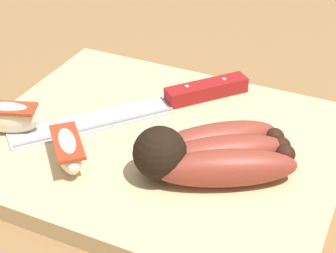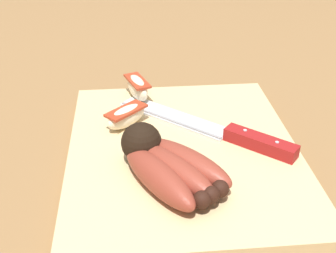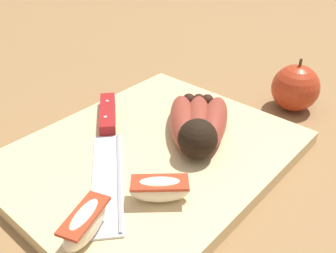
# 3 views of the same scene
# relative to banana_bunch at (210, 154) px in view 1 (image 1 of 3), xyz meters

# --- Properties ---
(ground_plane) EXTENTS (6.00, 6.00, 0.00)m
(ground_plane) POSITION_rel_banana_bunch_xyz_m (-0.07, 0.01, -0.04)
(ground_plane) COLOR olive
(cutting_board) EXTENTS (0.37, 0.30, 0.02)m
(cutting_board) POSITION_rel_banana_bunch_xyz_m (-0.07, 0.03, -0.03)
(cutting_board) COLOR #DBBC84
(cutting_board) RESTS_ON ground_plane
(banana_bunch) EXTENTS (0.16, 0.14, 0.05)m
(banana_bunch) POSITION_rel_banana_bunch_xyz_m (0.00, 0.00, 0.00)
(banana_bunch) COLOR black
(banana_bunch) RESTS_ON cutting_board
(chefs_knife) EXTENTS (0.21, 0.23, 0.02)m
(chefs_knife) POSITION_rel_banana_bunch_xyz_m (-0.08, 0.09, -0.01)
(chefs_knife) COLOR silver
(chefs_knife) RESTS_ON cutting_board
(apple_wedge_near) EXTENTS (0.07, 0.04, 0.04)m
(apple_wedge_near) POSITION_rel_banana_bunch_xyz_m (-0.21, -0.03, -0.00)
(apple_wedge_near) COLOR #F4E5C1
(apple_wedge_near) RESTS_ON cutting_board
(apple_wedge_middle) EXTENTS (0.06, 0.07, 0.03)m
(apple_wedge_middle) POSITION_rel_banana_bunch_xyz_m (-0.13, -0.05, -0.00)
(apple_wedge_middle) COLOR #F4E5C1
(apple_wedge_middle) RESTS_ON cutting_board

